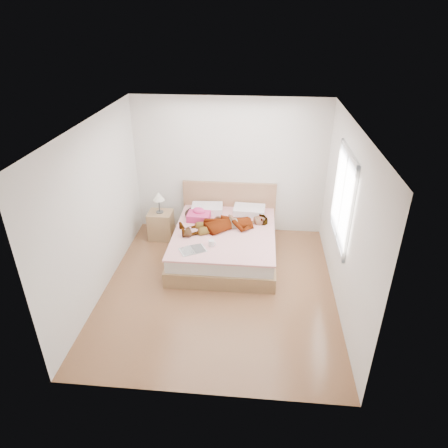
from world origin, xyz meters
name	(u,v)px	position (x,y,z in m)	size (l,w,h in m)	color
ground	(219,288)	(0.00, 0.00, 0.00)	(4.00, 4.00, 0.00)	#512D19
woman	(225,222)	(0.00, 1.08, 0.62)	(0.61, 1.61, 0.22)	silver
hair	(197,212)	(-0.57, 1.53, 0.55)	(0.46, 0.56, 0.08)	black
phone	(200,207)	(-0.50, 1.48, 0.70)	(0.05, 0.10, 0.01)	silver
room_shell	(343,199)	(1.77, 0.30, 1.50)	(4.00, 4.00, 4.00)	white
bed	(225,240)	(0.00, 1.04, 0.28)	(1.80, 2.08, 1.00)	brown
towel	(199,215)	(-0.51, 1.34, 0.60)	(0.41, 0.36, 0.21)	#F6429B
magazine	(193,250)	(-0.45, 0.27, 0.52)	(0.48, 0.43, 0.02)	white
coffee_mug	(212,243)	(-0.16, 0.43, 0.56)	(0.14, 0.12, 0.11)	silver
plush_toy	(188,232)	(-0.61, 0.72, 0.58)	(0.16, 0.23, 0.13)	#331A0E
nightstand	(161,223)	(-1.27, 1.49, 0.32)	(0.44, 0.39, 0.95)	#8F6142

